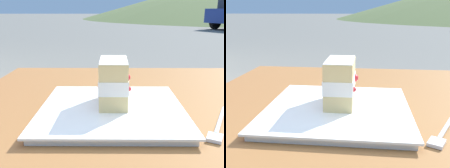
% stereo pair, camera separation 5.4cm
% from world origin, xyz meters
% --- Properties ---
extents(dessert_plate, '(0.29, 0.29, 0.02)m').
position_xyz_m(dessert_plate, '(-0.19, -0.10, 0.73)').
color(dessert_plate, white).
rests_on(dessert_plate, patio_table).
extents(cake_slice, '(0.11, 0.07, 0.10)m').
position_xyz_m(cake_slice, '(-0.20, -0.10, 0.79)').
color(cake_slice, '#E0C17A').
rests_on(cake_slice, dessert_plate).
extents(dessert_fork, '(0.16, 0.09, 0.01)m').
position_xyz_m(dessert_fork, '(-0.12, 0.09, 0.73)').
color(dessert_fork, silver).
rests_on(dessert_fork, patio_table).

